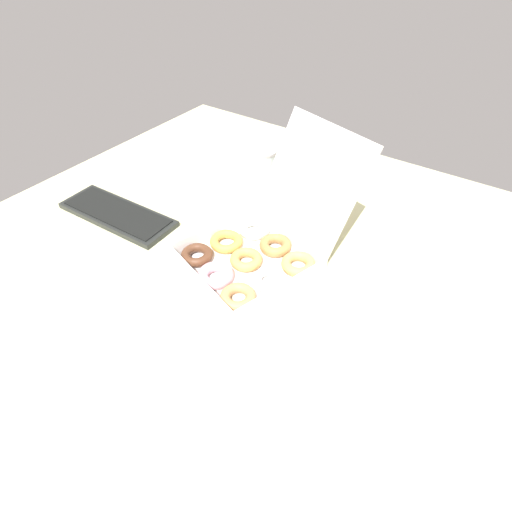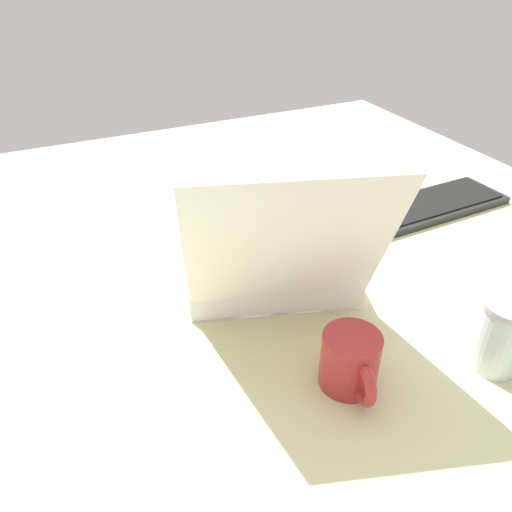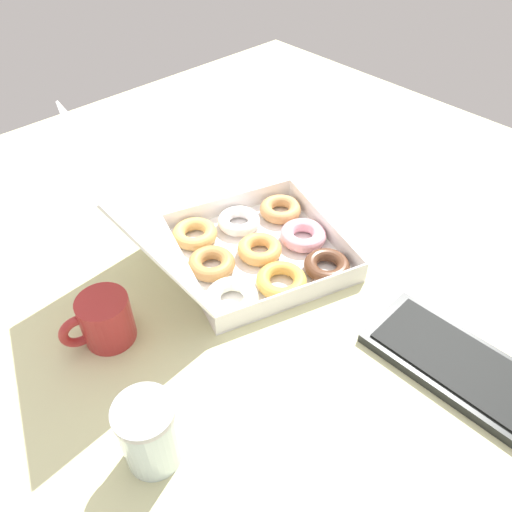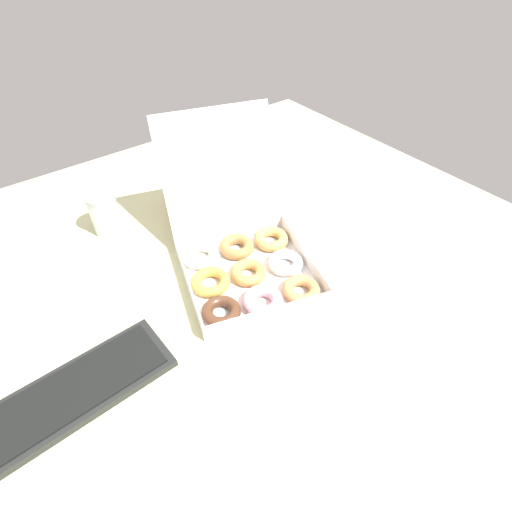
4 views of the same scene
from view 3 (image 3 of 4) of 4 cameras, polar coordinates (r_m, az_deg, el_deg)
The scene contains 5 objects.
ground_plane at distance 109.29cm, azimuth 1.80°, elevation 0.26°, with size 180.00×180.00×2.00cm, color beige.
donut_box at distance 103.83cm, azimuth -1.10°, elevation 1.13°, with size 45.47×54.86×34.53cm.
keyboard at distance 93.75cm, azimuth 24.91°, elevation -13.07°, with size 42.50×16.32×2.20cm.
coffee_mug at distance 92.59cm, azimuth -16.99°, elevation -6.99°, with size 9.20×13.03×9.54cm.
glass_jar at distance 76.43cm, azimuth -12.10°, elevation -19.22°, with size 8.74×8.74×12.89cm.
Camera 3 is at (-56.56, 57.25, 72.94)cm, focal length 35.00 mm.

